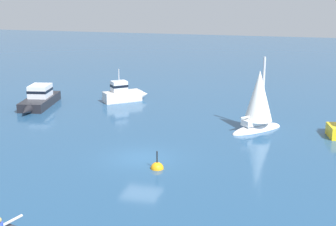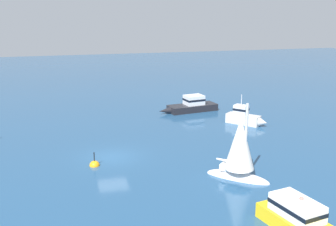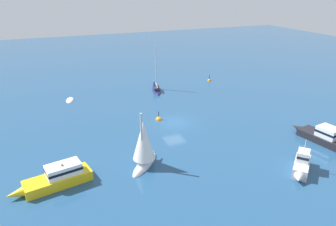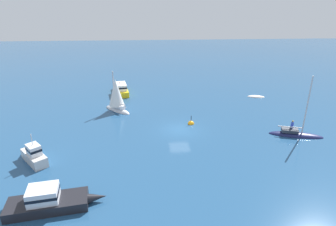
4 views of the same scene
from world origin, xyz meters
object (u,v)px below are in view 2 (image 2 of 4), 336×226
object	(u,v)px
cabin_cruiser	(245,117)
mooring_buoy	(95,166)
sloop	(239,152)
motor_cruiser	(191,105)
launch	(304,223)

from	to	relation	value
cabin_cruiser	mooring_buoy	bearing A→B (deg)	-105.32
sloop	cabin_cruiser	distance (m)	14.89
motor_cruiser	cabin_cruiser	size ratio (longest dim) A/B	1.82
sloop	launch	bearing A→B (deg)	-45.88
sloop	cabin_cruiser	bearing A→B (deg)	105.71
launch	mooring_buoy	size ratio (longest dim) A/B	4.74
motor_cruiser	cabin_cruiser	distance (m)	7.90
sloop	motor_cruiser	world-z (taller)	sloop
motor_cruiser	launch	size ratio (longest dim) A/B	1.04
motor_cruiser	launch	distance (m)	28.36
sloop	launch	world-z (taller)	sloop
motor_cruiser	launch	world-z (taller)	launch
launch	cabin_cruiser	bearing A→B (deg)	151.47
sloop	mooring_buoy	world-z (taller)	sloop
launch	sloop	bearing A→B (deg)	169.95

